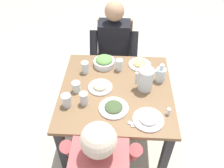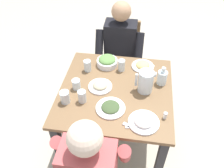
% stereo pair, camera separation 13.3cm
% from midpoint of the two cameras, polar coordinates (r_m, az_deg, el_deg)
% --- Properties ---
extents(ground_plane, '(8.00, 8.00, 0.00)m').
position_cam_midpoint_polar(ground_plane, '(2.47, -0.76, -13.56)').
color(ground_plane, '#B7AD99').
extents(dining_table, '(0.91, 0.91, 0.73)m').
position_cam_midpoint_polar(dining_table, '(1.99, -0.93, -3.81)').
color(dining_table, brown).
rests_on(dining_table, ground_plane).
extents(chair_near, '(0.40, 0.40, 0.87)m').
position_cam_midpoint_polar(chair_near, '(2.69, -0.80, 7.29)').
color(chair_near, olive).
rests_on(chair_near, ground_plane).
extents(diner_near, '(0.48, 0.53, 1.16)m').
position_cam_midpoint_polar(diner_near, '(2.44, -1.13, 7.26)').
color(diner_near, black).
rests_on(diner_near, ground_plane).
extents(diner_far, '(0.48, 0.53, 1.16)m').
position_cam_midpoint_polar(diner_far, '(1.62, -4.84, -19.35)').
color(diner_far, '#B24C4C').
rests_on(diner_far, ground_plane).
extents(water_pitcher, '(0.16, 0.12, 0.19)m').
position_cam_midpoint_polar(water_pitcher, '(1.86, 6.24, 1.09)').
color(water_pitcher, silver).
rests_on(water_pitcher, dining_table).
extents(salad_bowl, '(0.19, 0.19, 0.09)m').
position_cam_midpoint_polar(salad_bowl, '(2.12, -3.74, 5.45)').
color(salad_bowl, white).
rests_on(salad_bowl, dining_table).
extents(plate_yoghurt, '(0.22, 0.22, 0.05)m').
position_cam_midpoint_polar(plate_yoghurt, '(1.68, 6.66, -8.51)').
color(plate_yoghurt, white).
rests_on(plate_yoghurt, dining_table).
extents(plate_dolmas, '(0.22, 0.22, 0.04)m').
position_cam_midpoint_polar(plate_dolmas, '(1.75, -1.79, -5.85)').
color(plate_dolmas, white).
rests_on(plate_dolmas, dining_table).
extents(plate_beans, '(0.20, 0.20, 0.05)m').
position_cam_midpoint_polar(plate_beans, '(1.91, -4.88, -0.66)').
color(plate_beans, white).
rests_on(plate_beans, dining_table).
extents(plate_fries, '(0.20, 0.20, 0.05)m').
position_cam_midpoint_polar(plate_fries, '(2.13, 5.04, 4.95)').
color(plate_fries, white).
rests_on(plate_fries, dining_table).
extents(water_glass_by_pitcher, '(0.07, 0.07, 0.10)m').
position_cam_midpoint_polar(water_glass_by_pitcher, '(1.79, -13.16, -3.99)').
color(water_glass_by_pitcher, silver).
rests_on(water_glass_by_pitcher, dining_table).
extents(water_glass_near_left, '(0.06, 0.06, 0.10)m').
position_cam_midpoint_polar(water_glass_near_left, '(1.78, -9.01, -3.58)').
color(water_glass_near_left, silver).
rests_on(water_glass_near_left, dining_table).
extents(water_glass_far_right, '(0.07, 0.07, 0.09)m').
position_cam_midpoint_polar(water_glass_far_right, '(1.89, -10.73, -0.72)').
color(water_glass_far_right, silver).
rests_on(water_glass_far_right, dining_table).
extents(water_glass_near_right, '(0.06, 0.06, 0.10)m').
position_cam_midpoint_polar(water_glass_near_right, '(2.05, -8.46, 4.01)').
color(water_glass_near_right, silver).
rests_on(water_glass_near_right, dining_table).
extents(water_glass_center, '(0.06, 0.06, 0.11)m').
position_cam_midpoint_polar(water_glass_center, '(2.06, -0.08, 4.67)').
color(water_glass_center, silver).
rests_on(water_glass_center, dining_table).
extents(oil_carafe, '(0.08, 0.08, 0.16)m').
position_cam_midpoint_polar(oil_carafe, '(1.98, 9.94, 2.15)').
color(oil_carafe, silver).
rests_on(oil_carafe, dining_table).
extents(salt_shaker, '(0.03, 0.03, 0.05)m').
position_cam_midpoint_polar(salt_shaker, '(1.74, 11.54, -6.68)').
color(salt_shaker, white).
rests_on(salt_shaker, dining_table).
extents(fork_near, '(0.17, 0.05, 0.01)m').
position_cam_midpoint_polar(fork_near, '(2.17, 5.57, 5.15)').
color(fork_near, silver).
rests_on(fork_near, dining_table).
extents(knife_near, '(0.19, 0.04, 0.01)m').
position_cam_midpoint_polar(knife_near, '(1.66, 5.53, -10.08)').
color(knife_near, silver).
rests_on(knife_near, dining_table).
extents(fork_far, '(0.17, 0.09, 0.01)m').
position_cam_midpoint_polar(fork_far, '(1.66, 4.43, -10.38)').
color(fork_far, silver).
rests_on(fork_far, dining_table).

